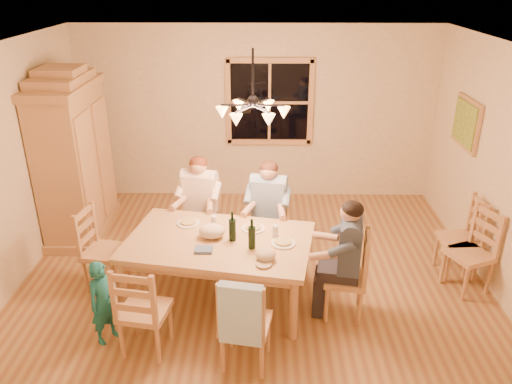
{
  "coord_description": "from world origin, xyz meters",
  "views": [
    {
      "loc": [
        0.11,
        -5.04,
        3.4
      ],
      "look_at": [
        0.03,
        0.1,
        1.11
      ],
      "focal_mm": 35.0,
      "sensor_mm": 36.0,
      "label": 1
    }
  ],
  "objects_px": {
    "chandelier": "(253,110)",
    "chair_near_left": "(146,323)",
    "adult_slate_man": "(348,245)",
    "adult_woman": "(199,194)",
    "dining_table": "(219,247)",
    "chair_end_left": "(106,263)",
    "child": "(104,302)",
    "chair_far_right": "(268,238)",
    "chair_spare_front": "(467,266)",
    "armoire": "(75,161)",
    "wine_bottle_a": "(232,226)",
    "wine_bottle_b": "(252,234)",
    "adult_plaid_man": "(268,200)",
    "chair_end_right": "(344,289)",
    "chair_far_left": "(201,232)",
    "chair_spare_back": "(457,251)",
    "chair_near_right": "(246,336)"
  },
  "relations": [
    {
      "from": "chandelier",
      "to": "chair_near_left",
      "type": "distance_m",
      "value": 2.37
    },
    {
      "from": "adult_slate_man",
      "to": "adult_woman",
      "type": "bearing_deg",
      "value": 63.43
    },
    {
      "from": "dining_table",
      "to": "chair_near_left",
      "type": "bearing_deg",
      "value": -127.95
    },
    {
      "from": "chair_end_left",
      "to": "child",
      "type": "bearing_deg",
      "value": 26.17
    },
    {
      "from": "chair_far_right",
      "to": "chair_spare_front",
      "type": "distance_m",
      "value": 2.35
    },
    {
      "from": "child",
      "to": "dining_table",
      "type": "bearing_deg",
      "value": -20.85
    },
    {
      "from": "armoire",
      "to": "child",
      "type": "xyz_separation_m",
      "value": [
        0.99,
        -2.26,
        -0.61
      ]
    },
    {
      "from": "wine_bottle_a",
      "to": "child",
      "type": "distance_m",
      "value": 1.48
    },
    {
      "from": "chair_far_right",
      "to": "child",
      "type": "relative_size",
      "value": 1.12
    },
    {
      "from": "child",
      "to": "wine_bottle_b",
      "type": "bearing_deg",
      "value": -33.5
    },
    {
      "from": "chair_near_left",
      "to": "adult_plaid_man",
      "type": "height_order",
      "value": "adult_plaid_man"
    },
    {
      "from": "chandelier",
      "to": "chair_end_right",
      "type": "xyz_separation_m",
      "value": [
        0.98,
        -0.62,
        -1.77
      ]
    },
    {
      "from": "chair_end_left",
      "to": "chair_end_right",
      "type": "relative_size",
      "value": 1.0
    },
    {
      "from": "chandelier",
      "to": "adult_plaid_man",
      "type": "height_order",
      "value": "chandelier"
    },
    {
      "from": "chandelier",
      "to": "adult_plaid_man",
      "type": "bearing_deg",
      "value": 69.43
    },
    {
      "from": "chair_end_right",
      "to": "dining_table",
      "type": "bearing_deg",
      "value": 90.0
    },
    {
      "from": "chair_far_left",
      "to": "chair_near_left",
      "type": "xyz_separation_m",
      "value": [
        -0.32,
        -1.82,
        0.0
      ]
    },
    {
      "from": "adult_slate_man",
      "to": "child",
      "type": "height_order",
      "value": "adult_slate_man"
    },
    {
      "from": "armoire",
      "to": "wine_bottle_b",
      "type": "bearing_deg",
      "value": -35.74
    },
    {
      "from": "wine_bottle_b",
      "to": "chair_spare_back",
      "type": "xyz_separation_m",
      "value": [
        2.45,
        0.74,
        -0.62
      ]
    },
    {
      "from": "chair_far_left",
      "to": "adult_plaid_man",
      "type": "bearing_deg",
      "value": 180.0
    },
    {
      "from": "armoire",
      "to": "chair_spare_front",
      "type": "height_order",
      "value": "armoire"
    },
    {
      "from": "wine_bottle_b",
      "to": "chair_spare_back",
      "type": "height_order",
      "value": "wine_bottle_b"
    },
    {
      "from": "wine_bottle_a",
      "to": "chair_spare_front",
      "type": "relative_size",
      "value": 0.33
    },
    {
      "from": "adult_woman",
      "to": "adult_plaid_man",
      "type": "bearing_deg",
      "value": 180.0
    },
    {
      "from": "dining_table",
      "to": "chair_end_right",
      "type": "relative_size",
      "value": 2.16
    },
    {
      "from": "wine_bottle_b",
      "to": "armoire",
      "type": "bearing_deg",
      "value": 144.26
    },
    {
      "from": "adult_slate_man",
      "to": "dining_table",
      "type": "bearing_deg",
      "value": 90.0
    },
    {
      "from": "chair_end_right",
      "to": "chair_spare_back",
      "type": "xyz_separation_m",
      "value": [
        1.47,
        0.81,
        0.0
      ]
    },
    {
      "from": "chair_end_right",
      "to": "adult_woman",
      "type": "xyz_separation_m",
      "value": [
        -1.66,
        1.23,
        0.54
      ]
    },
    {
      "from": "chair_end_right",
      "to": "chair_near_left",
      "type": "bearing_deg",
      "value": 116.57
    },
    {
      "from": "adult_plaid_man",
      "to": "child",
      "type": "bearing_deg",
      "value": 53.66
    },
    {
      "from": "chair_near_right",
      "to": "chair_end_right",
      "type": "relative_size",
      "value": 1.0
    },
    {
      "from": "child",
      "to": "chair_far_left",
      "type": "bearing_deg",
      "value": 12.42
    },
    {
      "from": "chair_end_right",
      "to": "wine_bottle_a",
      "type": "xyz_separation_m",
      "value": [
        -1.19,
        0.23,
        0.62
      ]
    },
    {
      "from": "chair_near_left",
      "to": "wine_bottle_a",
      "type": "height_order",
      "value": "wine_bottle_a"
    },
    {
      "from": "chair_far_right",
      "to": "chair_end_left",
      "type": "bearing_deg",
      "value": 27.98
    },
    {
      "from": "adult_slate_man",
      "to": "child",
      "type": "distance_m",
      "value": 2.49
    },
    {
      "from": "armoire",
      "to": "chair_end_right",
      "type": "xyz_separation_m",
      "value": [
        3.4,
        -1.81,
        -0.75
      ]
    },
    {
      "from": "chandelier",
      "to": "adult_slate_man",
      "type": "distance_m",
      "value": 1.69
    },
    {
      "from": "chair_near_left",
      "to": "chair_end_right",
      "type": "xyz_separation_m",
      "value": [
        1.98,
        0.59,
        0.0
      ]
    },
    {
      "from": "armoire",
      "to": "wine_bottle_b",
      "type": "xyz_separation_m",
      "value": [
        2.42,
        -1.74,
        -0.13
      ]
    },
    {
      "from": "chair_far_right",
      "to": "chair_end_right",
      "type": "height_order",
      "value": "same"
    },
    {
      "from": "armoire",
      "to": "dining_table",
      "type": "distance_m",
      "value": 2.62
    },
    {
      "from": "dining_table",
      "to": "child",
      "type": "xyz_separation_m",
      "value": [
        -1.07,
        -0.69,
        -0.22
      ]
    },
    {
      "from": "adult_woman",
      "to": "wine_bottle_a",
      "type": "relative_size",
      "value": 2.65
    },
    {
      "from": "chair_far_left",
      "to": "chair_end_left",
      "type": "xyz_separation_m",
      "value": [
        -1.02,
        -0.76,
        0.0
      ]
    },
    {
      "from": "wine_bottle_b",
      "to": "chair_far_left",
      "type": "bearing_deg",
      "value": 120.36
    },
    {
      "from": "chair_near_left",
      "to": "wine_bottle_b",
      "type": "distance_m",
      "value": 1.35
    },
    {
      "from": "wine_bottle_b",
      "to": "adult_woman",
      "type": "bearing_deg",
      "value": 120.36
    }
  ]
}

